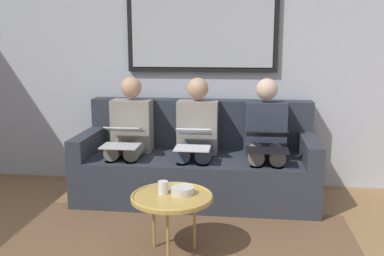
{
  "coord_description": "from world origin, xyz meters",
  "views": [
    {
      "loc": [
        -0.44,
        1.93,
        1.48
      ],
      "look_at": [
        0.0,
        -1.7,
        0.75
      ],
      "focal_mm": 41.07,
      "sensor_mm": 36.0,
      "label": 1
    }
  ],
  "objects_px": {
    "coffee_table": "(172,198)",
    "laptop_silver": "(123,137)",
    "couch": "(197,164)",
    "person_right": "(130,134)",
    "cup": "(163,187)",
    "person_middle": "(197,136)",
    "person_left": "(266,137)",
    "bowl": "(182,191)",
    "laptop_white": "(194,139)",
    "laptop_black": "(267,141)",
    "framed_mirror": "(202,33)"
  },
  "relations": [
    {
      "from": "person_left",
      "to": "laptop_white",
      "type": "relative_size",
      "value": 2.96
    },
    {
      "from": "coffee_table",
      "to": "bowl",
      "type": "relative_size",
      "value": 3.53
    },
    {
      "from": "framed_mirror",
      "to": "person_right",
      "type": "height_order",
      "value": "framed_mirror"
    },
    {
      "from": "framed_mirror",
      "to": "person_left",
      "type": "height_order",
      "value": "framed_mirror"
    },
    {
      "from": "couch",
      "to": "laptop_black",
      "type": "height_order",
      "value": "couch"
    },
    {
      "from": "person_left",
      "to": "laptop_black",
      "type": "relative_size",
      "value": 3.12
    },
    {
      "from": "cup",
      "to": "person_middle",
      "type": "bearing_deg",
      "value": -95.64
    },
    {
      "from": "person_left",
      "to": "laptop_black",
      "type": "height_order",
      "value": "person_left"
    },
    {
      "from": "bowl",
      "to": "person_left",
      "type": "relative_size",
      "value": 0.14
    },
    {
      "from": "couch",
      "to": "laptop_white",
      "type": "relative_size",
      "value": 5.72
    },
    {
      "from": "laptop_black",
      "to": "laptop_silver",
      "type": "relative_size",
      "value": 0.94
    },
    {
      "from": "coffee_table",
      "to": "person_left",
      "type": "height_order",
      "value": "person_left"
    },
    {
      "from": "bowl",
      "to": "laptop_white",
      "type": "distance_m",
      "value": 0.89
    },
    {
      "from": "couch",
      "to": "person_middle",
      "type": "height_order",
      "value": "person_middle"
    },
    {
      "from": "bowl",
      "to": "laptop_silver",
      "type": "xyz_separation_m",
      "value": [
        0.67,
        -0.87,
        0.18
      ]
    },
    {
      "from": "couch",
      "to": "laptop_black",
      "type": "distance_m",
      "value": 0.78
    },
    {
      "from": "coffee_table",
      "to": "couch",
      "type": "bearing_deg",
      "value": -91.99
    },
    {
      "from": "person_left",
      "to": "laptop_silver",
      "type": "distance_m",
      "value": 1.3
    },
    {
      "from": "framed_mirror",
      "to": "coffee_table",
      "type": "height_order",
      "value": "framed_mirror"
    },
    {
      "from": "couch",
      "to": "person_left",
      "type": "relative_size",
      "value": 1.93
    },
    {
      "from": "cup",
      "to": "bowl",
      "type": "relative_size",
      "value": 0.56
    },
    {
      "from": "bowl",
      "to": "person_left",
      "type": "bearing_deg",
      "value": -119.08
    },
    {
      "from": "framed_mirror",
      "to": "laptop_silver",
      "type": "distance_m",
      "value": 1.31
    },
    {
      "from": "person_left",
      "to": "couch",
      "type": "bearing_deg",
      "value": -6.13
    },
    {
      "from": "bowl",
      "to": "laptop_white",
      "type": "relative_size",
      "value": 0.42
    },
    {
      "from": "couch",
      "to": "person_right",
      "type": "height_order",
      "value": "person_right"
    },
    {
      "from": "person_left",
      "to": "person_middle",
      "type": "xyz_separation_m",
      "value": [
        0.64,
        0.0,
        0.0
      ]
    },
    {
      "from": "person_middle",
      "to": "coffee_table",
      "type": "bearing_deg",
      "value": 87.89
    },
    {
      "from": "bowl",
      "to": "person_left",
      "type": "xyz_separation_m",
      "value": [
        -0.61,
        -1.11,
        0.15
      ]
    },
    {
      "from": "cup",
      "to": "person_left",
      "type": "relative_size",
      "value": 0.08
    },
    {
      "from": "cup",
      "to": "person_left",
      "type": "distance_m",
      "value": 1.35
    },
    {
      "from": "framed_mirror",
      "to": "cup",
      "type": "relative_size",
      "value": 16.7
    },
    {
      "from": "cup",
      "to": "laptop_silver",
      "type": "distance_m",
      "value": 1.04
    },
    {
      "from": "framed_mirror",
      "to": "person_right",
      "type": "xyz_separation_m",
      "value": [
        0.64,
        0.46,
        -0.94
      ]
    },
    {
      "from": "cup",
      "to": "coffee_table",
      "type": "bearing_deg",
      "value": 151.62
    },
    {
      "from": "coffee_table",
      "to": "laptop_silver",
      "type": "relative_size",
      "value": 1.46
    },
    {
      "from": "coffee_table",
      "to": "person_middle",
      "type": "xyz_separation_m",
      "value": [
        -0.04,
        -1.15,
        0.19
      ]
    },
    {
      "from": "person_right",
      "to": "laptop_silver",
      "type": "bearing_deg",
      "value": 90.0
    },
    {
      "from": "framed_mirror",
      "to": "bowl",
      "type": "bearing_deg",
      "value": 90.93
    },
    {
      "from": "laptop_white",
      "to": "laptop_silver",
      "type": "distance_m",
      "value": 0.64
    },
    {
      "from": "couch",
      "to": "laptop_white",
      "type": "height_order",
      "value": "couch"
    },
    {
      "from": "couch",
      "to": "framed_mirror",
      "type": "relative_size",
      "value": 1.46
    },
    {
      "from": "couch",
      "to": "bowl",
      "type": "xyz_separation_m",
      "value": [
        -0.03,
        1.17,
        0.15
      ]
    },
    {
      "from": "framed_mirror",
      "to": "cup",
      "type": "bearing_deg",
      "value": 86.0
    },
    {
      "from": "bowl",
      "to": "person_middle",
      "type": "bearing_deg",
      "value": -88.68
    },
    {
      "from": "coffee_table",
      "to": "laptop_black",
      "type": "height_order",
      "value": "laptop_black"
    },
    {
      "from": "coffee_table",
      "to": "laptop_silver",
      "type": "xyz_separation_m",
      "value": [
        0.6,
        -0.92,
        0.21
      ]
    },
    {
      "from": "cup",
      "to": "couch",
      "type": "bearing_deg",
      "value": -95.31
    },
    {
      "from": "framed_mirror",
      "to": "laptop_silver",
      "type": "xyz_separation_m",
      "value": [
        0.64,
        0.69,
        -0.92
      ]
    },
    {
      "from": "coffee_table",
      "to": "cup",
      "type": "distance_m",
      "value": 0.1
    }
  ]
}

